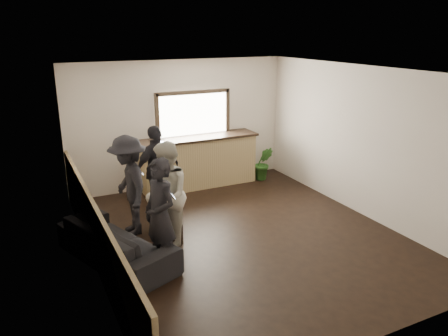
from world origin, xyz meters
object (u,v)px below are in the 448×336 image
cup_b (173,216)px  person_d (157,169)px  bar_counter (198,158)px  potted_plant (263,163)px  person_c (129,186)px  sofa (117,242)px  cup_a (155,212)px  person_b (166,195)px  person_a (160,215)px  coffee_table (166,226)px

cup_b → person_d: 1.38m
bar_counter → cup_b: bar_counter is taller
potted_plant → person_c: size_ratio=0.46×
person_c → cup_b: bearing=48.0°
sofa → cup_a: sofa is taller
cup_a → person_b: (0.06, -0.50, 0.47)m
bar_counter → potted_plant: size_ratio=3.38×
person_a → potted_plant: bearing=113.4°
sofa → person_d: bearing=-57.5°
person_a → person_d: bearing=147.4°
sofa → person_c: bearing=-49.0°
coffee_table → potted_plant: bearing=30.8°
person_b → person_d: size_ratio=1.03×
person_b → person_c: size_ratio=1.00×
cup_a → person_a: size_ratio=0.07×
bar_counter → cup_a: (-1.63, -1.92, -0.24)m
cup_a → person_b: 0.68m
coffee_table → sofa: bearing=-152.4°
potted_plant → person_c: (-3.53, -1.45, 0.47)m
person_b → person_d: bearing=-178.5°
person_b → person_d: (0.31, 1.47, -0.02)m
potted_plant → person_d: bearing=-166.4°
cup_b → potted_plant: bearing=33.7°
bar_counter → cup_a: bar_counter is taller
cup_a → person_c: 0.63m
coffee_table → person_c: (-0.49, 0.36, 0.69)m
bar_counter → person_d: bearing=-142.8°
cup_b → person_b: person_b is taller
bar_counter → potted_plant: 1.58m
bar_counter → cup_b: size_ratio=24.89×
bar_counter → sofa: (-2.45, -2.58, -0.33)m
coffee_table → person_a: bearing=-111.4°
bar_counter → cup_b: 2.67m
sofa → person_c: size_ratio=1.22×
cup_b → person_a: person_a is taller
person_b → potted_plant: bearing=138.2°
coffee_table → bar_counter: bearing=54.3°
person_c → person_b: bearing=31.9°
sofa → potted_plant: size_ratio=2.67×
person_a → person_c: (-0.11, 1.36, 0.02)m
cup_a → person_a: person_a is taller
cup_a → sofa: bearing=-141.1°
cup_a → person_b: bearing=-83.1°
potted_plant → sofa: bearing=-150.0°
person_a → person_b: 0.74m
cup_a → person_d: 1.13m
person_a → person_c: bearing=168.5°
sofa → person_b: 1.05m
potted_plant → person_d: 2.91m
sofa → coffee_table: (0.94, 0.49, -0.13)m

